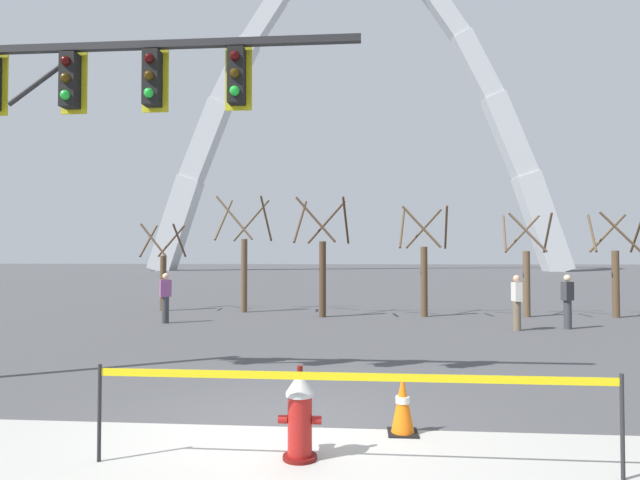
{
  "coord_description": "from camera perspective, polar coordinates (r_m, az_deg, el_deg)",
  "views": [
    {
      "loc": [
        1.03,
        -6.6,
        2.17
      ],
      "look_at": [
        0.11,
        5.0,
        2.5
      ],
      "focal_mm": 29.64,
      "sensor_mm": 36.0,
      "label": 1
    }
  ],
  "objects": [
    {
      "name": "tree_far_right",
      "position": [
        21.06,
        29.27,
        -2.91
      ],
      "size": [
        1.69,
        1.7,
        3.65
      ],
      "color": "brown",
      "rests_on": "ground"
    },
    {
      "name": "tree_center_left",
      "position": [
        18.55,
        0.26,
        -2.62
      ],
      "size": [
        1.92,
        1.93,
        4.16
      ],
      "color": "#473323",
      "rests_on": "ground"
    },
    {
      "name": "traffic_cone_by_hydrant",
      "position": [
        6.76,
        8.91,
        -17.13
      ],
      "size": [
        0.36,
        0.36,
        0.73
      ],
      "color": "black",
      "rests_on": "ground"
    },
    {
      "name": "monument_arch",
      "position": [
        74.99,
        3.69,
        12.44
      ],
      "size": [
        57.64,
        3.2,
        46.45
      ],
      "color": "silver",
      "rests_on": "ground"
    },
    {
      "name": "traffic_signal_gantry",
      "position": [
        10.04,
        -27.55,
        11.42
      ],
      "size": [
        7.82,
        0.44,
        6.0
      ],
      "color": "#232326",
      "rests_on": "ground"
    },
    {
      "name": "tree_far_left",
      "position": [
        21.54,
        -16.57,
        -3.35
      ],
      "size": [
        1.57,
        1.58,
        3.38
      ],
      "color": "brown",
      "rests_on": "ground"
    },
    {
      "name": "pedestrian_walking_right",
      "position": [
        17.21,
        25.16,
        -5.98
      ],
      "size": [
        0.39,
        0.35,
        1.59
      ],
      "color": "#38383D",
      "rests_on": "ground"
    },
    {
      "name": "tree_center_right",
      "position": [
        19.04,
        11.15,
        -2.95
      ],
      "size": [
        1.79,
        1.8,
        3.87
      ],
      "color": "brown",
      "rests_on": "ground"
    },
    {
      "name": "pedestrian_standing_center",
      "position": [
        16.28,
        20.48,
        -6.29
      ],
      "size": [
        0.24,
        0.36,
        1.59
      ],
      "color": "brown",
      "rests_on": "ground"
    },
    {
      "name": "tree_left_mid",
      "position": [
        20.31,
        -8.2,
        -2.26
      ],
      "size": [
        2.01,
        2.02,
        4.37
      ],
      "color": "brown",
      "rests_on": "ground"
    },
    {
      "name": "fire_hydrant",
      "position": [
        5.9,
        -2.18,
        -18.37
      ],
      "size": [
        0.46,
        0.48,
        0.99
      ],
      "color": "#5E0F0D",
      "rests_on": "ground"
    },
    {
      "name": "pedestrian_walking_left",
      "position": [
        17.62,
        -16.34,
        -5.97
      ],
      "size": [
        0.39,
        0.35,
        1.59
      ],
      "color": "#38383D",
      "rests_on": "ground"
    },
    {
      "name": "tree_right_mid",
      "position": [
        19.93,
        21.38,
        -3.12
      ],
      "size": [
        1.68,
        1.69,
        3.63
      ],
      "color": "brown",
      "rests_on": "ground"
    },
    {
      "name": "ground_plane",
      "position": [
        7.03,
        -4.38,
        -19.59
      ],
      "size": [
        240.0,
        240.0,
        0.0
      ],
      "primitive_type": "plane",
      "color": "#474749"
    },
    {
      "name": "caution_tape_barrier",
      "position": [
        5.56,
        3.24,
        -16.97
      ],
      "size": [
        5.28,
        0.07,
        1.02
      ],
      "color": "#232326",
      "rests_on": "ground"
    }
  ]
}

